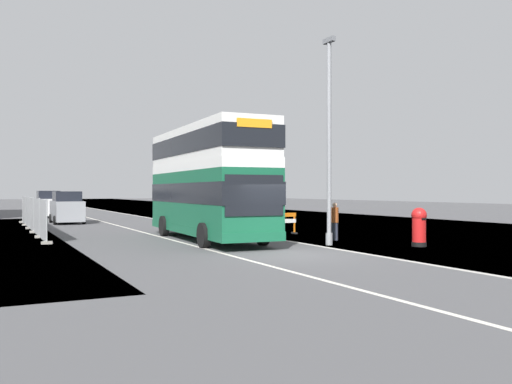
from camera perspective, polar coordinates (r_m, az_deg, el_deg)
name	(u,v)px	position (r m, az deg, el deg)	size (l,w,h in m)	color
ground	(301,254)	(19.71, 4.78, -6.58)	(140.00, 280.00, 0.10)	#4C4C4F
double_decker_bus	(207,181)	(24.88, -5.14, 1.20)	(3.14, 10.75, 5.11)	#145638
lamppost_foreground	(329,147)	(22.68, 7.72, 4.71)	(0.29, 0.70, 8.60)	gray
red_pillar_postbox	(419,225)	(22.88, 16.81, -3.36)	(0.61, 0.61, 1.58)	black
roadworks_barrier	(282,221)	(28.05, 2.78, -3.08)	(1.61, 0.44, 1.10)	orange
construction_site_fence	(32,215)	(32.92, -22.57, -2.21)	(0.44, 17.20, 1.92)	#A8AAAD
car_oncoming_near	(67,208)	(39.56, -19.30, -1.63)	(2.04, 4.14, 2.21)	gray
car_receding_mid	(48,205)	(49.07, -21.05, -1.26)	(2.03, 4.01, 2.25)	silver
pedestrian_at_kerb	(335,221)	(24.82, 8.30, -3.08)	(0.34, 0.34, 1.72)	#2D3342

